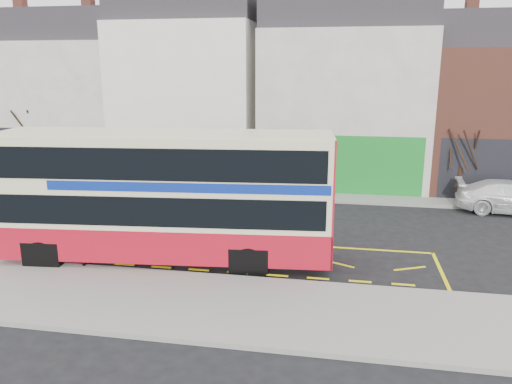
% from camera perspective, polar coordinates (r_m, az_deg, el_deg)
% --- Properties ---
extents(ground, '(120.00, 120.00, 0.00)m').
position_cam_1_polar(ground, '(16.62, -3.41, -9.43)').
color(ground, black).
rests_on(ground, ground).
extents(pavement, '(40.00, 4.00, 0.15)m').
position_cam_1_polar(pavement, '(14.58, -5.56, -12.70)').
color(pavement, gray).
rests_on(pavement, ground).
extents(kerb, '(40.00, 0.15, 0.15)m').
position_cam_1_polar(kerb, '(16.26, -3.72, -9.70)').
color(kerb, gray).
rests_on(kerb, ground).
extents(far_pavement, '(50.00, 3.00, 0.15)m').
position_cam_1_polar(far_pavement, '(26.86, 2.04, 0.02)').
color(far_pavement, gray).
rests_on(far_pavement, ground).
extents(road_markings, '(14.00, 3.40, 0.01)m').
position_cam_1_polar(road_markings, '(18.06, -2.22, -7.41)').
color(road_markings, '#F8EA0D').
rests_on(road_markings, ground).
extents(terrace_far_left, '(8.00, 8.01, 10.80)m').
position_cam_1_polar(terrace_far_left, '(34.40, -20.10, 10.32)').
color(terrace_far_left, silver).
rests_on(terrace_far_left, ground).
extents(terrace_left, '(8.00, 8.01, 11.80)m').
position_cam_1_polar(terrace_left, '(31.17, -7.07, 11.66)').
color(terrace_left, white).
rests_on(terrace_left, ground).
extents(terrace_green_shop, '(9.00, 8.01, 11.30)m').
position_cam_1_polar(terrace_green_shop, '(29.82, 10.04, 10.96)').
color(terrace_green_shop, silver).
rests_on(terrace_green_shop, ground).
extents(terrace_right, '(9.00, 8.01, 10.30)m').
position_cam_1_polar(terrace_right, '(31.14, 26.99, 8.86)').
color(terrace_right, brown).
rests_on(terrace_right, ground).
extents(double_decker_bus, '(11.49, 3.62, 4.51)m').
position_cam_1_polar(double_decker_bus, '(17.28, -10.22, -0.37)').
color(double_decker_bus, beige).
rests_on(double_decker_bus, ground).
extents(bus_stop_post, '(0.78, 0.13, 3.15)m').
position_cam_1_polar(bus_stop_post, '(17.28, -19.32, -2.13)').
color(bus_stop_post, black).
rests_on(bus_stop_post, pavement).
extents(car_silver, '(4.64, 2.57, 1.49)m').
position_cam_1_polar(car_silver, '(27.52, -14.36, 1.37)').
color(car_silver, '#BCBDC2').
rests_on(car_silver, ground).
extents(car_grey, '(3.80, 1.46, 1.24)m').
position_cam_1_polar(car_grey, '(24.99, -1.04, 0.23)').
color(car_grey, '#37393E').
rests_on(car_grey, ground).
extents(street_tree_left, '(2.51, 2.51, 5.42)m').
position_cam_1_polar(street_tree_left, '(32.29, -24.92, 7.64)').
color(street_tree_left, black).
rests_on(street_tree_left, ground).
extents(street_tree_right, '(2.19, 2.19, 4.73)m').
position_cam_1_polar(street_tree_right, '(26.66, 22.64, 5.72)').
color(street_tree_right, black).
rests_on(street_tree_right, ground).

